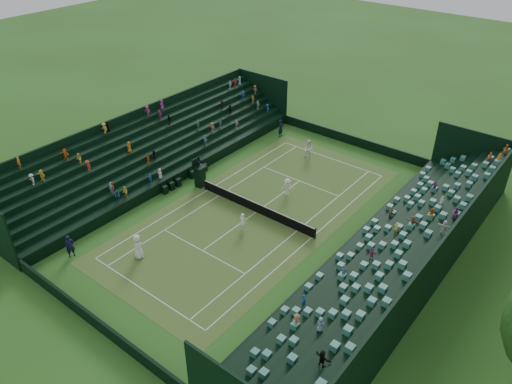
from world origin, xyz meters
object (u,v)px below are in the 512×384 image
Objects in this scene: umpire_chair at (200,174)px; player_near_west at (138,247)px; tennis_net at (256,207)px; player_far_west at (309,149)px; player_far_east at (287,187)px; player_near_east at (243,222)px.

umpire_chair is 10.54m from player_near_west.
umpire_chair reaches higher than tennis_net.
player_far_west is (1.24, 20.39, -0.03)m from player_near_west.
umpire_chair reaches higher than player_far_east.
player_far_west is 7.14m from player_far_east.
player_far_west is at bearing 65.84° from umpire_chair.
umpire_chair reaches higher than player_near_east.
player_near_west reaches higher than tennis_net.
player_near_west is 1.03× the size of player_far_west.
player_near_east reaches higher than tennis_net.
player_far_east is (6.94, 3.66, -0.48)m from umpire_chair.
player_far_east is (3.50, 13.62, -0.20)m from player_near_west.
player_near_east reaches higher than player_far_east.
player_near_west is at bearing -147.50° from player_far_east.
player_near_west is at bearing -104.93° from player_far_west.
tennis_net is at bearing -76.90° from player_near_east.
player_far_west is (4.68, 10.43, -0.31)m from umpire_chair.
tennis_net is 7.31× the size of player_far_east.
umpire_chair is 1.87× the size of player_far_east.
player_far_west reaches higher than player_near_east.
umpire_chair is at bearing 164.70° from player_far_east.
player_near_east is at bearing -20.74° from umpire_chair.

